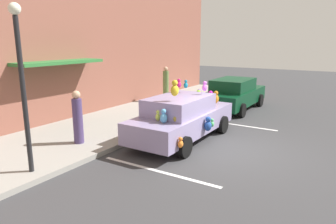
# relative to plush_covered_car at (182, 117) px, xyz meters

# --- Properties ---
(ground_plane) EXTENTS (60.00, 60.00, 0.00)m
(ground_plane) POSITION_rel_plush_covered_car_xyz_m (-0.14, -1.77, -0.81)
(ground_plane) COLOR #38383A
(sidewalk) EXTENTS (24.00, 4.00, 0.15)m
(sidewalk) POSITION_rel_plush_covered_car_xyz_m (-0.14, 3.23, -0.73)
(sidewalk) COLOR gray
(sidewalk) RESTS_ON ground
(storefront_building) EXTENTS (24.00, 1.25, 6.40)m
(storefront_building) POSITION_rel_plush_covered_car_xyz_m (-0.15, 5.37, 2.39)
(storefront_building) COLOR brown
(storefront_building) RESTS_ON ground
(parking_stripe_front) EXTENTS (0.12, 3.60, 0.01)m
(parking_stripe_front) POSITION_rel_plush_covered_car_xyz_m (2.86, -0.77, -0.81)
(parking_stripe_front) COLOR silver
(parking_stripe_front) RESTS_ON ground
(parking_stripe_rear) EXTENTS (0.12, 3.60, 0.01)m
(parking_stripe_rear) POSITION_rel_plush_covered_car_xyz_m (-2.65, -0.77, -0.81)
(parking_stripe_rear) COLOR silver
(parking_stripe_rear) RESTS_ON ground
(plush_covered_car) EXTENTS (4.69, 2.10, 2.20)m
(plush_covered_car) POSITION_rel_plush_covered_car_xyz_m (0.00, 0.00, 0.00)
(plush_covered_car) COLOR #8D81AC
(plush_covered_car) RESTS_ON ground
(parked_sedan_behind) EXTENTS (4.57, 2.00, 1.54)m
(parked_sedan_behind) POSITION_rel_plush_covered_car_xyz_m (5.55, 0.20, -0.02)
(parked_sedan_behind) COLOR #0A381E
(parked_sedan_behind) RESTS_ON ground
(teddy_bear_on_sidewalk) EXTENTS (0.31, 0.26, 0.60)m
(teddy_bear_on_sidewalk) POSITION_rel_plush_covered_car_xyz_m (0.67, 2.05, -0.38)
(teddy_bear_on_sidewalk) COLOR brown
(teddy_bear_on_sidewalk) RESTS_ON sidewalk
(street_lamp_post) EXTENTS (0.28, 0.28, 4.03)m
(street_lamp_post) POSITION_rel_plush_covered_car_xyz_m (-4.61, 1.73, 1.80)
(street_lamp_post) COLOR black
(street_lamp_post) RESTS_ON sidewalk
(pedestrian_near_shopfront) EXTENTS (0.31, 0.31, 1.86)m
(pedestrian_near_shopfront) POSITION_rel_plush_covered_car_xyz_m (5.04, 3.88, 0.22)
(pedestrian_near_shopfront) COLOR #5C743D
(pedestrian_near_shopfront) RESTS_ON sidewalk
(pedestrian_walking_past) EXTENTS (0.31, 0.31, 1.69)m
(pedestrian_walking_past) POSITION_rel_plush_covered_car_xyz_m (-2.43, 2.42, 0.15)
(pedestrian_walking_past) COLOR #473766
(pedestrian_walking_past) RESTS_ON sidewalk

